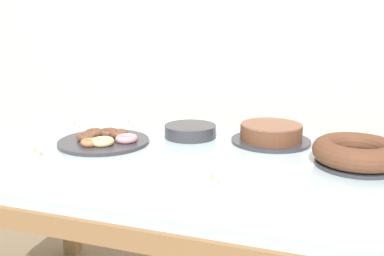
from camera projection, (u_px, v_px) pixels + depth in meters
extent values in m
cube|color=silver|center=(265.00, 9.00, 2.90)|extent=(8.00, 0.10, 2.60)
cube|color=silver|center=(183.00, 160.00, 1.51)|extent=(1.69, 0.96, 0.04)
cube|color=olive|center=(123.00, 231.00, 1.10)|extent=(1.72, 0.08, 0.06)
cube|color=olive|center=(217.00, 140.00, 1.94)|extent=(1.72, 0.08, 0.06)
cube|color=olive|center=(69.00, 191.00, 2.25)|extent=(0.07, 0.07, 0.70)
cylinder|color=#333338|center=(271.00, 141.00, 1.67)|extent=(0.31, 0.31, 0.01)
cylinder|color=brown|center=(271.00, 132.00, 1.66)|extent=(0.24, 0.24, 0.06)
cylinder|color=brown|center=(271.00, 125.00, 1.65)|extent=(0.23, 0.23, 0.01)
cylinder|color=#333338|center=(356.00, 164.00, 1.40)|extent=(0.26, 0.26, 0.01)
torus|color=brown|center=(357.00, 151.00, 1.39)|extent=(0.28, 0.28, 0.08)
cylinder|color=#333338|center=(104.00, 142.00, 1.65)|extent=(0.35, 0.35, 0.01)
torus|color=pink|center=(127.00, 138.00, 1.63)|extent=(0.08, 0.08, 0.03)
torus|color=brown|center=(119.00, 133.00, 1.69)|extent=(0.08, 0.08, 0.03)
torus|color=brown|center=(109.00, 132.00, 1.72)|extent=(0.08, 0.08, 0.02)
torus|color=brown|center=(94.00, 133.00, 1.71)|extent=(0.07, 0.07, 0.03)
torus|color=brown|center=(86.00, 137.00, 1.65)|extent=(0.07, 0.07, 0.03)
torus|color=#B27042|center=(90.00, 142.00, 1.58)|extent=(0.07, 0.07, 0.02)
torus|color=#EAD184|center=(103.00, 141.00, 1.58)|extent=(0.09, 0.09, 0.03)
cylinder|color=#333338|center=(190.00, 136.00, 1.75)|extent=(0.21, 0.21, 0.01)
cylinder|color=#333338|center=(190.00, 133.00, 1.74)|extent=(0.21, 0.21, 0.01)
cylinder|color=#333338|center=(190.00, 131.00, 1.74)|extent=(0.21, 0.21, 0.01)
cylinder|color=#333338|center=(190.00, 129.00, 1.74)|extent=(0.21, 0.21, 0.01)
cylinder|color=#333338|center=(190.00, 126.00, 1.74)|extent=(0.21, 0.21, 0.01)
cylinder|color=silver|center=(35.00, 154.00, 1.50)|extent=(0.04, 0.04, 0.02)
cylinder|color=white|center=(35.00, 152.00, 1.50)|extent=(0.03, 0.03, 0.00)
cone|color=#F9B74C|center=(35.00, 149.00, 1.50)|extent=(0.01, 0.01, 0.02)
cylinder|color=silver|center=(212.00, 181.00, 1.24)|extent=(0.04, 0.04, 0.02)
cylinder|color=white|center=(212.00, 179.00, 1.24)|extent=(0.03, 0.03, 0.00)
cone|color=#F9B74C|center=(212.00, 175.00, 1.24)|extent=(0.01, 0.01, 0.02)
cylinder|color=silver|center=(75.00, 126.00, 1.90)|extent=(0.04, 0.04, 0.02)
cylinder|color=white|center=(75.00, 125.00, 1.89)|extent=(0.03, 0.03, 0.00)
cone|color=#F9B74C|center=(75.00, 122.00, 1.89)|extent=(0.01, 0.01, 0.02)
cylinder|color=silver|center=(128.00, 125.00, 1.91)|extent=(0.04, 0.04, 0.02)
cylinder|color=white|center=(128.00, 124.00, 1.91)|extent=(0.03, 0.03, 0.00)
cone|color=#F9B74C|center=(128.00, 121.00, 1.90)|extent=(0.01, 0.01, 0.02)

